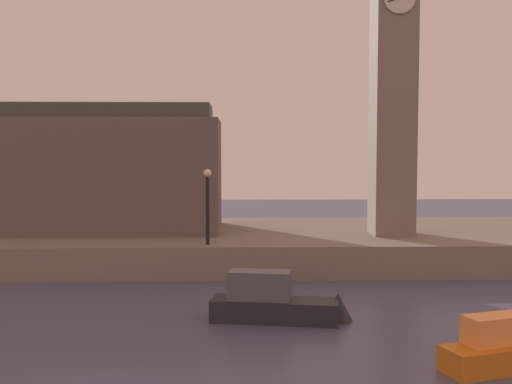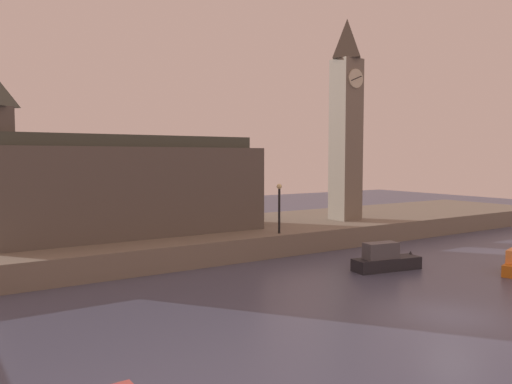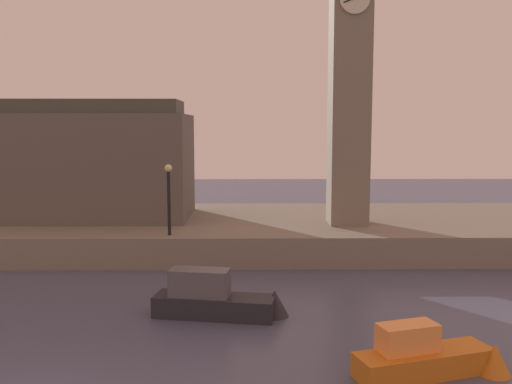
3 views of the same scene
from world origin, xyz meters
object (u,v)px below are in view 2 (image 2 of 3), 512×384
Objects in this scene: clock_tower at (346,117)px; parliament_hall at (125,186)px; boat_barge_dark at (390,260)px; streetlamp at (279,202)px.

clock_tower reaches higher than parliament_hall.
clock_tower is 3.30× the size of boat_barge_dark.
parliament_hall reaches higher than streetlamp.
parliament_hall is (-18.02, 2.33, -5.25)m from clock_tower.
streetlamp is at bearing -160.75° from clock_tower.
streetlamp is 8.45m from boat_barge_dark.
boat_barge_dark is (2.89, -7.32, -3.07)m from streetlamp.
clock_tower is 18.92m from parliament_hall.
clock_tower is 11.55m from streetlamp.
boat_barge_dark is (11.81, -12.83, -4.18)m from parliament_hall.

